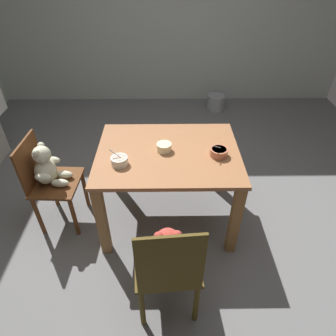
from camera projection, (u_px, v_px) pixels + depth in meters
The scene contains 8 objects.
ground_plane at pixel (168, 217), 2.77m from camera, with size 5.20×5.20×0.04m.
dining_table at pixel (168, 165), 2.39m from camera, with size 1.12×0.86×0.73m.
teddy_chair_near_front at pixel (168, 260), 1.75m from camera, with size 0.44×0.41×0.92m.
teddy_chair_near_left at pixel (48, 173), 2.41m from camera, with size 0.39×0.43×0.84m.
porridge_bowl_white_near_left at pixel (119, 161), 2.16m from camera, with size 0.13×0.12×0.12m.
porridge_bowl_terracotta_near_right at pixel (219, 152), 2.25m from camera, with size 0.14×0.14×0.13m.
porridge_bowl_cream_center at pixel (164, 147), 2.30m from camera, with size 0.12×0.12×0.06m.
metal_pail at pixel (216, 102), 4.39m from camera, with size 0.25×0.25×0.22m, color #93969B.
Camera 1 is at (-0.02, -1.89, 2.06)m, focal length 31.52 mm.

